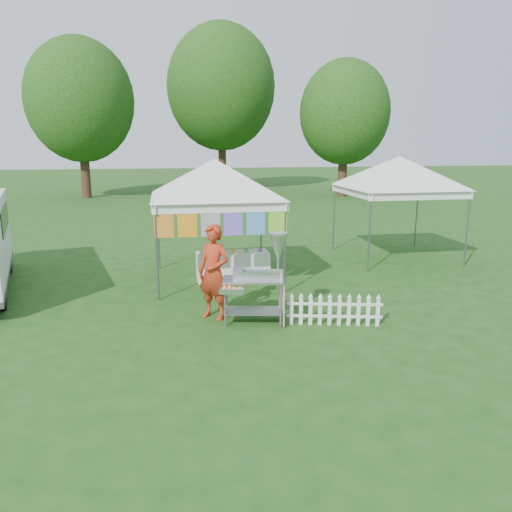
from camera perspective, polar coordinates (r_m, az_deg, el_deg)
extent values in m
plane|color=#1E4413|center=(9.36, -2.29, -8.35)|extent=(120.00, 120.00, 0.00)
cylinder|color=#59595E|center=(10.97, -11.25, 0.33)|extent=(0.04, 0.04, 2.10)
cylinder|color=#59595E|center=(11.28, 3.32, 0.90)|extent=(0.04, 0.04, 2.10)
cylinder|color=#59595E|center=(13.76, -11.12, 2.85)|extent=(0.04, 0.04, 2.10)
cylinder|color=#59595E|center=(14.01, 0.59, 3.27)|extent=(0.04, 0.04, 2.10)
cube|color=white|center=(10.88, -3.94, 5.52)|extent=(3.00, 0.03, 0.22)
cube|color=white|center=(13.68, -5.30, 7.00)|extent=(3.00, 0.03, 0.22)
pyramid|color=white|center=(12.21, -4.78, 11.02)|extent=(4.24, 4.24, 0.90)
cylinder|color=#59595E|center=(10.87, -3.95, 5.94)|extent=(3.00, 0.03, 0.03)
cube|color=red|center=(10.85, -10.51, 3.88)|extent=(0.42, 0.01, 0.70)
cube|color=red|center=(10.86, -7.86, 3.98)|extent=(0.42, 0.01, 0.70)
cube|color=#37CEA7|center=(10.89, -5.23, 4.07)|extent=(0.42, 0.01, 0.70)
cube|color=#AD1BC3|center=(10.94, -2.61, 4.16)|extent=(0.42, 0.01, 0.70)
cube|color=blue|center=(11.02, -0.03, 4.23)|extent=(0.42, 0.01, 0.70)
cube|color=green|center=(11.12, 2.51, 4.30)|extent=(0.42, 0.01, 0.70)
cylinder|color=#59595E|center=(13.52, 12.84, 2.59)|extent=(0.04, 0.04, 2.10)
cylinder|color=#59595E|center=(14.86, 22.98, 2.80)|extent=(0.04, 0.04, 2.10)
cylinder|color=#59595E|center=(16.13, 8.91, 4.39)|extent=(0.04, 0.04, 2.10)
cylinder|color=#59595E|center=(17.27, 17.88, 4.47)|extent=(0.04, 0.04, 2.10)
cube|color=white|center=(14.01, 18.42, 6.54)|extent=(3.00, 0.03, 0.22)
cube|color=white|center=(16.54, 13.72, 7.70)|extent=(3.00, 0.03, 0.22)
pyramid|color=white|center=(15.20, 16.11, 10.92)|extent=(4.24, 4.24, 0.90)
cylinder|color=#59595E|center=(14.00, 18.45, 6.86)|extent=(3.00, 0.03, 0.03)
cylinder|color=#331C12|center=(33.02, -18.97, 9.74)|extent=(0.56, 0.56, 3.96)
ellipsoid|color=#37661C|center=(33.08, -19.48, 16.43)|extent=(6.40, 6.40, 7.36)
cylinder|color=#331C12|center=(36.89, -3.88, 11.34)|extent=(0.56, 0.56, 4.84)
ellipsoid|color=#37661C|center=(37.07, -3.99, 18.66)|extent=(7.60, 7.60, 8.74)
cylinder|color=#331C12|center=(32.66, 9.87, 9.83)|extent=(0.56, 0.56, 3.52)
ellipsoid|color=#37661C|center=(32.67, 10.11, 15.86)|extent=(5.60, 5.60, 6.44)
cylinder|color=gray|center=(9.35, -3.56, -5.62)|extent=(0.04, 0.04, 0.85)
cylinder|color=gray|center=(9.33, 2.82, -5.65)|extent=(0.04, 0.04, 0.85)
cylinder|color=gray|center=(9.79, -3.35, -4.75)|extent=(0.04, 0.04, 0.85)
cylinder|color=gray|center=(9.77, 2.73, -4.78)|extent=(0.04, 0.04, 0.85)
cube|color=gray|center=(9.60, -0.34, -6.27)|extent=(1.16, 0.74, 0.01)
cube|color=#B7B7BC|center=(9.42, -0.35, -2.74)|extent=(1.22, 0.78, 0.04)
cube|color=#B7B7BC|center=(9.44, 0.69, -2.14)|extent=(0.83, 0.39, 0.14)
cube|color=gray|center=(9.44, -2.06, -1.93)|extent=(0.23, 0.24, 0.21)
cylinder|color=gray|center=(9.36, 2.55, -0.16)|extent=(0.06, 0.06, 0.85)
cone|color=#B7B7BC|center=(9.31, 2.56, 1.26)|extent=(0.40, 0.40, 0.38)
cylinder|color=#B7B7BC|center=(9.27, 2.58, 2.52)|extent=(0.42, 0.42, 0.06)
cube|color=#B7B7BC|center=(9.12, -2.77, -3.90)|extent=(0.50, 0.37, 0.09)
cube|color=#F4A4CA|center=(9.55, 3.14, -5.20)|extent=(0.16, 0.70, 0.77)
cube|color=white|center=(9.14, 2.89, -2.50)|extent=(0.04, 0.13, 0.17)
imported|color=#A92C14|center=(9.68, -4.85, -1.86)|extent=(0.81, 0.78, 1.86)
cube|color=black|center=(13.52, -26.78, 3.87)|extent=(0.67, 2.76, 0.57)
cylinder|color=black|center=(14.75, -26.63, -0.40)|extent=(0.38, 0.73, 0.70)
cube|color=white|center=(9.51, 4.07, -6.23)|extent=(0.07, 0.04, 0.56)
cube|color=white|center=(9.51, 5.16, -6.23)|extent=(0.07, 0.04, 0.56)
cube|color=white|center=(9.52, 6.24, -6.24)|extent=(0.07, 0.04, 0.56)
cube|color=white|center=(9.53, 7.33, -6.25)|extent=(0.07, 0.04, 0.56)
cube|color=white|center=(9.55, 8.41, -6.25)|extent=(0.07, 0.04, 0.56)
cube|color=white|center=(9.57, 9.49, -6.25)|extent=(0.07, 0.04, 0.56)
cube|color=white|center=(9.59, 10.57, -6.24)|extent=(0.07, 0.04, 0.56)
cube|color=white|center=(9.62, 11.64, -6.24)|extent=(0.07, 0.04, 0.56)
cube|color=white|center=(9.65, 12.70, -6.23)|extent=(0.07, 0.04, 0.56)
cube|color=white|center=(9.68, 13.76, -6.22)|extent=(0.07, 0.04, 0.56)
cube|color=white|center=(9.59, 8.93, -6.81)|extent=(1.76, 0.44, 0.05)
cube|color=white|center=(9.52, 8.98, -5.45)|extent=(1.76, 0.44, 0.05)
cube|color=white|center=(12.58, -2.67, -1.12)|extent=(1.80, 0.70, 0.69)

